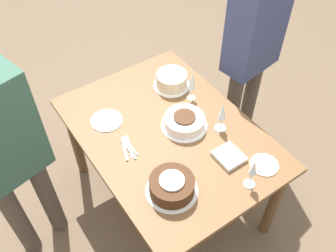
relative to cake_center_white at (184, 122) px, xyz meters
name	(u,v)px	position (x,y,z in m)	size (l,w,h in m)	color
ground_plane	(168,197)	(-0.02, -0.11, -0.78)	(12.00, 12.00, 0.00)	brown
dining_table	(168,143)	(-0.02, -0.11, -0.15)	(1.34, 0.97, 0.74)	brown
cake_center_white	(184,122)	(0.00, 0.00, 0.00)	(0.29, 0.29, 0.09)	white
cake_front_chocolate	(172,186)	(0.34, -0.33, 0.01)	(0.28, 0.28, 0.11)	white
cake_back_decorated	(172,80)	(-0.35, 0.15, 0.01)	(0.25, 0.25, 0.10)	white
wine_glass_near	(253,169)	(0.54, 0.04, 0.10)	(0.06, 0.06, 0.20)	silver
wine_glass_far	(222,113)	(0.14, 0.17, 0.10)	(0.07, 0.07, 0.21)	silver
wine_glass_extra	(192,82)	(-0.18, 0.19, 0.10)	(0.06, 0.06, 0.21)	silver
dessert_plate_left	(107,120)	(-0.31, -0.37, -0.04)	(0.20, 0.20, 0.01)	beige
dessert_plate_right	(264,165)	(0.50, 0.19, -0.04)	(0.16, 0.16, 0.01)	beige
fork_pile	(128,147)	(-0.04, -0.37, -0.03)	(0.19, 0.10, 0.01)	silver
napkin_stack	(229,156)	(0.35, 0.06, -0.02)	(0.16, 0.15, 0.03)	silver
person_cutting	(3,150)	(-0.24, -0.98, 0.16)	(0.30, 0.44, 1.57)	#4C4238
person_watching	(253,43)	(-0.19, 0.71, 0.18)	(0.28, 0.43, 1.60)	#4C4238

